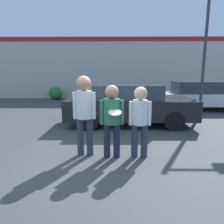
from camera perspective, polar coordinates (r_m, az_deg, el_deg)
The scene contains 9 objects.
ground_plane at distance 4.75m, azimuth -4.79°, elevation -12.51°, with size 56.00×56.00×0.00m, color #3F3F42.
storefront_building at distance 14.97m, azimuth -0.96°, elevation 12.42°, with size 24.00×0.22×4.41m.
person_left at distance 4.53m, azimuth -7.92°, elevation 1.06°, with size 0.51×0.34×1.84m.
person_middle_with_frisbee at distance 4.39m, azimuth -0.03°, elevation -0.97°, with size 0.53×0.58×1.65m.
person_right at distance 4.45m, azimuth 8.01°, elevation -1.40°, with size 0.50×0.33×1.61m.
parked_car_near at distance 7.39m, azimuth 4.90°, elevation 2.18°, with size 4.57×1.88×1.48m.
parked_car_far at distance 11.37m, azimuth 23.24°, elevation 4.35°, with size 4.41×1.89×1.46m.
street_lamp at distance 9.63m, azimuth 26.76°, elevation 18.51°, with size 1.39×0.35×5.34m.
shrub at distance 15.01m, azimuth -15.86°, elevation 5.21°, with size 0.92×0.92×0.92m.
Camera 1 is at (0.44, -4.33, 1.90)m, focal length 32.00 mm.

